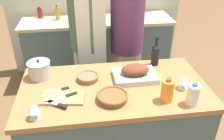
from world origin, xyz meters
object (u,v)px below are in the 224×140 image
object	(u,v)px
cutting_board	(63,97)
juice_jug	(167,91)
condiment_bottle_extra	(40,13)
knife_paring	(59,90)
person_cook_guest	(127,41)
mixing_bowl	(88,77)
knife_bread	(56,104)
stock_pot	(40,70)
stand_mixer	(91,10)
person_cook_aproned	(88,36)
wine_glass_left	(184,79)
milk_jug	(193,95)
knife_chef	(63,97)
wine_bottle_green	(155,54)
roasting_pan	(135,73)
wicker_basket	(113,97)
condiment_bottle_tall	(57,13)
wine_glass_right	(33,108)
condiment_bottle_short	(136,8)

from	to	relation	value
cutting_board	juice_jug	size ratio (longest dim) A/B	1.81
juice_jug	condiment_bottle_extra	world-z (taller)	juice_jug
knife_paring	person_cook_guest	xyz separation A→B (m)	(0.69, 0.88, -0.02)
juice_jug	cutting_board	bearing A→B (deg)	170.40
mixing_bowl	knife_bread	size ratio (longest dim) A/B	1.03
stock_pot	juice_jug	xyz separation A→B (m)	(0.93, -0.45, 0.01)
cutting_board	stand_mixer	size ratio (longest dim) A/B	1.04
cutting_board	person_cook_aproned	xyz separation A→B (m)	(0.23, 0.95, 0.08)
wine_glass_left	condiment_bottle_extra	bearing A→B (deg)	124.84
knife_bread	person_cook_guest	bearing A→B (deg)	56.12
milk_jug	knife_chef	xyz separation A→B (m)	(-0.90, 0.18, -0.06)
knife_chef	stand_mixer	bearing A→B (deg)	79.66
wine_bottle_green	person_cook_guest	distance (m)	0.59
knife_paring	cutting_board	bearing A→B (deg)	-69.83
roasting_pan	wicker_basket	distance (m)	0.35
wicker_basket	knife_bread	size ratio (longest dim) A/B	1.32
wicker_basket	condiment_bottle_extra	distance (m)	2.05
wicker_basket	stock_pot	bearing A→B (deg)	144.69
juice_jug	person_cook_aproned	size ratio (longest dim) A/B	0.10
juice_jug	knife_bread	size ratio (longest dim) A/B	1.05
person_cook_guest	wine_bottle_green	bearing A→B (deg)	-95.29
stock_pot	milk_jug	distance (m)	1.21
roasting_pan	milk_jug	world-z (taller)	milk_jug
stand_mixer	condiment_bottle_tall	world-z (taller)	stand_mixer
juice_jug	person_cook_aproned	xyz separation A→B (m)	(-0.51, 1.07, 0.00)
stock_pot	wine_glass_left	xyz separation A→B (m)	(1.11, -0.32, 0.01)
wine_glass_right	condiment_bottle_tall	size ratio (longest dim) A/B	0.61
wine_glass_right	stand_mixer	distance (m)	1.92
wine_bottle_green	wine_glass_right	bearing A→B (deg)	-149.02
wicker_basket	knife_chef	distance (m)	0.36
knife_chef	knife_bread	xyz separation A→B (m)	(-0.04, -0.07, -0.00)
stock_pot	milk_jug	world-z (taller)	milk_jug
condiment_bottle_short	person_cook_aproned	bearing A→B (deg)	-129.68
stock_pot	stand_mixer	size ratio (longest dim) A/B	0.59
wine_bottle_green	person_cook_guest	bearing A→B (deg)	105.05
wine_glass_left	wine_glass_right	size ratio (longest dim) A/B	1.03
cutting_board	condiment_bottle_extra	distance (m)	1.89
juice_jug	milk_jug	world-z (taller)	juice_jug
roasting_pan	wine_glass_left	distance (m)	0.39
mixing_bowl	knife_paring	bearing A→B (deg)	-146.72
person_cook_aproned	wicker_basket	bearing A→B (deg)	-93.91
stand_mixer	cutting_board	bearing A→B (deg)	-100.45
knife_paring	juice_jug	bearing A→B (deg)	-15.00
wine_bottle_green	wine_glass_left	distance (m)	0.42
condiment_bottle_extra	person_cook_aproned	world-z (taller)	person_cook_aproned
juice_jug	condiment_bottle_tall	xyz separation A→B (m)	(-0.87, 1.86, 0.03)
wine_bottle_green	condiment_bottle_extra	world-z (taller)	wine_bottle_green
knife_bread	wicker_basket	bearing A→B (deg)	2.29
condiment_bottle_tall	wine_glass_right	bearing A→B (deg)	-91.33
stock_pot	person_cook_aproned	bearing A→B (deg)	55.41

